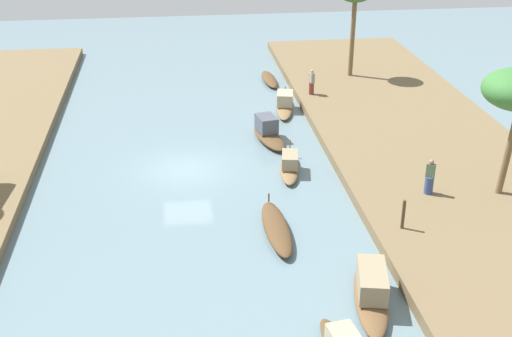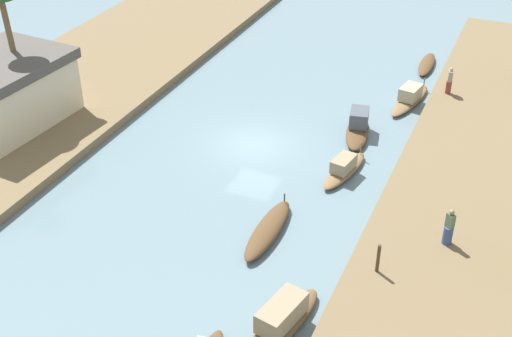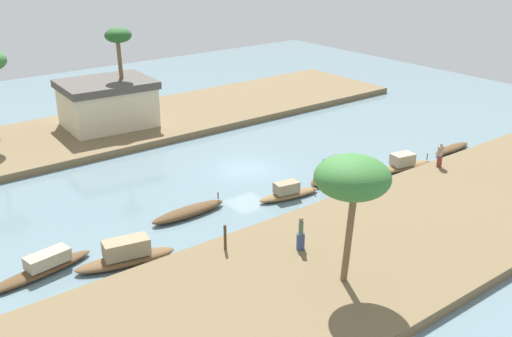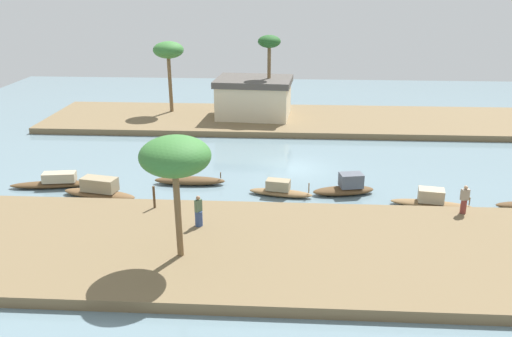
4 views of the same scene
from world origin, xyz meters
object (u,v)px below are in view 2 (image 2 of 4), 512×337
sampan_with_red_awning (410,98)px  sampan_foreground (268,230)px  sampan_downstream_large (358,127)px  sampan_midstream (344,168)px  person_by_mooring (449,230)px  sampan_upstream_small (427,64)px  sampan_near_left_bank (281,321)px  mooring_post (378,258)px  riverside_building (3,91)px  person_on_near_bank (449,81)px

sampan_with_red_awning → sampan_foreground: sampan_with_red_awning is taller
sampan_downstream_large → sampan_midstream: sampan_downstream_large is taller
sampan_midstream → person_by_mooring: 7.06m
sampan_upstream_small → sampan_midstream: (-14.54, 1.10, 0.17)m
sampan_near_left_bank → mooring_post: size_ratio=3.83×
sampan_upstream_small → sampan_midstream: sampan_midstream is taller
sampan_downstream_large → mooring_post: mooring_post is taller
sampan_near_left_bank → sampan_with_red_awning: (19.93, -0.23, -0.09)m
sampan_near_left_bank → sampan_downstream_large: sampan_downstream_large is taller
sampan_with_red_awning → sampan_foreground: 15.10m
sampan_midstream → sampan_near_left_bank: bearing=-164.7°
sampan_with_red_awning → riverside_building: 22.75m
riverside_building → sampan_with_red_awning: bearing=-54.5°
sampan_downstream_large → sampan_midstream: (-4.10, -0.50, -0.10)m
sampan_with_red_awning → sampan_near_left_bank: bearing=-170.4°
sampan_upstream_small → riverside_building: 26.01m
sampan_with_red_awning → riverside_building: riverside_building is taller
sampan_midstream → person_on_near_bank: person_on_near_bank is taller
sampan_midstream → person_on_near_bank: size_ratio=2.50×
sampan_with_red_awning → sampan_downstream_large: (-4.82, 1.75, 0.07)m
sampan_near_left_bank → sampan_foreground: 5.74m
sampan_upstream_small → mooring_post: bearing=-176.0°
sampan_foreground → sampan_with_red_awning: bearing=-11.9°
sampan_downstream_large → sampan_foreground: size_ratio=0.87×
sampan_downstream_large → riverside_building: bearing=100.1°
sampan_near_left_bank → mooring_post: 4.77m
sampan_upstream_small → sampan_near_left_bank: (-25.56, 0.08, 0.29)m
sampan_midstream → riverside_building: riverside_building is taller
person_on_near_bank → person_by_mooring: person_by_mooring is taller
sampan_upstream_small → sampan_downstream_large: bearing=168.9°
person_on_near_bank → sampan_downstream_large: bearing=135.8°
mooring_post → sampan_with_red_awning: bearing=8.0°
sampan_foreground → mooring_post: (-1.08, -5.08, 0.91)m
riverside_building → sampan_upstream_small: bearing=-43.6°
person_by_mooring → sampan_with_red_awning: bearing=148.0°
person_by_mooring → sampan_upstream_small: bearing=143.0°
sampan_with_red_awning → mooring_post: (-15.90, -2.24, 0.76)m
sampan_midstream → person_by_mooring: bearing=-115.9°
person_on_near_bank → person_by_mooring: size_ratio=0.96×
sampan_near_left_bank → mooring_post: (4.02, -2.46, 0.67)m
sampan_downstream_large → sampan_foreground: sampan_downstream_large is taller
sampan_near_left_bank → riverside_building: riverside_building is taller
sampan_near_left_bank → mooring_post: mooring_post is taller
sampan_with_red_awning → riverside_building: bearing=131.4°
person_by_mooring → sampan_downstream_large: bearing=166.1°
sampan_near_left_bank → person_by_mooring: person_by_mooring is taller
sampan_near_left_bank → person_on_near_bank: 21.27m
sampan_upstream_small → sampan_foreground: size_ratio=0.83×
sampan_downstream_large → riverside_building: size_ratio=0.56×
sampan_near_left_bank → sampan_midstream: bearing=17.3°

